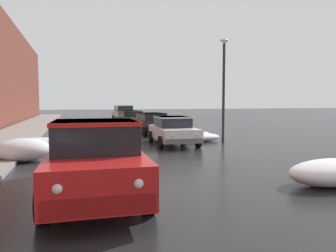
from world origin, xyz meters
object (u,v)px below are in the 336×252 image
at_px(sedan_white_parked_kerbside_close, 173,130).
at_px(street_lamp_post, 224,84).
at_px(sedan_green_parked_far_down_block, 131,119).
at_px(sedan_black_parked_kerbside_mid, 152,123).
at_px(pickup_truck_red_approaching_near_lane, 95,158).
at_px(suv_silver_queued_behind_truck, 123,113).

xyz_separation_m(sedan_white_parked_kerbside_close, street_lamp_post, (2.78, -0.03, 2.31)).
relative_size(sedan_white_parked_kerbside_close, sedan_green_parked_far_down_block, 0.96).
xyz_separation_m(sedan_black_parked_kerbside_mid, street_lamp_post, (2.51, -5.57, 2.31)).
relative_size(sedan_white_parked_kerbside_close, street_lamp_post, 0.76).
distance_m(pickup_truck_red_approaching_near_lane, suv_silver_queued_behind_truck, 27.13).
height_order(pickup_truck_red_approaching_near_lane, sedan_black_parked_kerbside_mid, pickup_truck_red_approaching_near_lane).
bearing_deg(sedan_green_parked_far_down_block, pickup_truck_red_approaching_near_lane, -102.35).
xyz_separation_m(sedan_white_parked_kerbside_close, suv_silver_queued_behind_truck, (0.40, 18.90, 0.23)).
bearing_deg(street_lamp_post, sedan_green_parked_far_down_block, 104.28).
xyz_separation_m(sedan_black_parked_kerbside_mid, sedan_green_parked_far_down_block, (-0.40, 5.86, -0.00)).
xyz_separation_m(suv_silver_queued_behind_truck, street_lamp_post, (2.38, -18.93, 2.08)).
distance_m(sedan_black_parked_kerbside_mid, suv_silver_queued_behind_truck, 13.36).
height_order(sedan_white_parked_kerbside_close, sedan_black_parked_kerbside_mid, same).
bearing_deg(pickup_truck_red_approaching_near_lane, suv_silver_queued_behind_truck, 79.95).
bearing_deg(suv_silver_queued_behind_truck, street_lamp_post, -82.83).
relative_size(pickup_truck_red_approaching_near_lane, sedan_black_parked_kerbside_mid, 1.20).
bearing_deg(suv_silver_queued_behind_truck, pickup_truck_red_approaching_near_lane, -100.05).
xyz_separation_m(sedan_green_parked_far_down_block, street_lamp_post, (2.91, -11.43, 2.31)).
height_order(sedan_black_parked_kerbside_mid, sedan_green_parked_far_down_block, same).
relative_size(sedan_white_parked_kerbside_close, suv_silver_queued_behind_truck, 0.95).
distance_m(pickup_truck_red_approaching_near_lane, street_lamp_post, 10.77).
bearing_deg(sedan_green_parked_far_down_block, sedan_white_parked_kerbside_close, -89.34).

